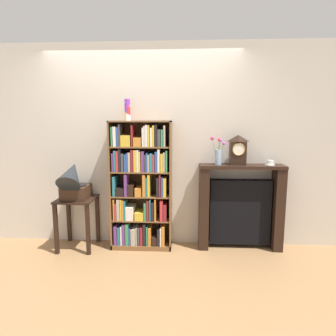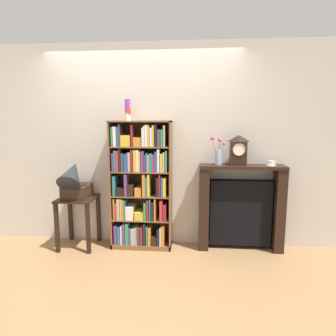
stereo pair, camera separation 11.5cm
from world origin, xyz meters
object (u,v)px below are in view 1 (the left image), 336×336
(gramophone, at_px, (73,181))
(teacup_with_saucer, at_px, (270,163))
(bookshelf, at_px, (141,188))
(fireplace_mantel, at_px, (240,207))
(cup_stack, at_px, (127,110))
(mantel_clock, at_px, (238,150))
(side_table_left, at_px, (77,212))
(flower_vase, at_px, (218,153))

(gramophone, distance_m, teacup_with_saucer, 2.43)
(bookshelf, bearing_deg, gramophone, -169.84)
(gramophone, bearing_deg, fireplace_mantel, 5.44)
(cup_stack, relative_size, mantel_clock, 0.71)
(gramophone, xyz_separation_m, fireplace_mantel, (2.08, 0.20, -0.36))
(cup_stack, bearing_deg, gramophone, -164.04)
(gramophone, relative_size, mantel_clock, 1.49)
(gramophone, bearing_deg, bookshelf, 10.16)
(bookshelf, xyz_separation_m, side_table_left, (-0.81, -0.07, -0.30))
(bookshelf, distance_m, fireplace_mantel, 1.29)
(bookshelf, relative_size, side_table_left, 2.48)
(side_table_left, distance_m, teacup_with_saucer, 2.50)
(cup_stack, xyz_separation_m, mantel_clock, (1.36, -0.01, -0.49))
(fireplace_mantel, height_order, teacup_with_saucer, teacup_with_saucer)
(flower_vase, xyz_separation_m, teacup_with_saucer, (0.64, 0.01, -0.12))
(side_table_left, bearing_deg, flower_vase, 3.02)
(mantel_clock, bearing_deg, fireplace_mantel, 22.50)
(side_table_left, distance_m, flower_vase, 1.93)
(gramophone, distance_m, mantel_clock, 2.06)
(gramophone, relative_size, flower_vase, 1.55)
(fireplace_mantel, bearing_deg, bookshelf, -177.63)
(fireplace_mantel, xyz_separation_m, mantel_clock, (-0.06, -0.02, 0.74))
(mantel_clock, bearing_deg, cup_stack, 179.40)
(flower_vase, bearing_deg, fireplace_mantel, 5.52)
(bookshelf, height_order, cup_stack, cup_stack)
(mantel_clock, bearing_deg, flower_vase, -178.98)
(side_table_left, xyz_separation_m, teacup_with_saucer, (2.42, 0.10, 0.63))
(side_table_left, bearing_deg, gramophone, -90.00)
(cup_stack, relative_size, teacup_with_saucer, 2.06)
(gramophone, relative_size, fireplace_mantel, 0.51)
(side_table_left, height_order, teacup_with_saucer, teacup_with_saucer)
(cup_stack, distance_m, flower_vase, 1.24)
(side_table_left, bearing_deg, teacup_with_saucer, 2.39)
(cup_stack, height_order, gramophone, cup_stack)
(cup_stack, xyz_separation_m, fireplace_mantel, (1.42, 0.01, -1.23))
(cup_stack, bearing_deg, flower_vase, -0.94)
(cup_stack, relative_size, gramophone, 0.48)
(gramophone, xyz_separation_m, teacup_with_saucer, (2.42, 0.18, 0.22))
(side_table_left, height_order, flower_vase, flower_vase)
(mantel_clock, distance_m, teacup_with_saucer, 0.43)
(bookshelf, relative_size, mantel_clock, 4.41)
(side_table_left, relative_size, teacup_with_saucer, 5.17)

